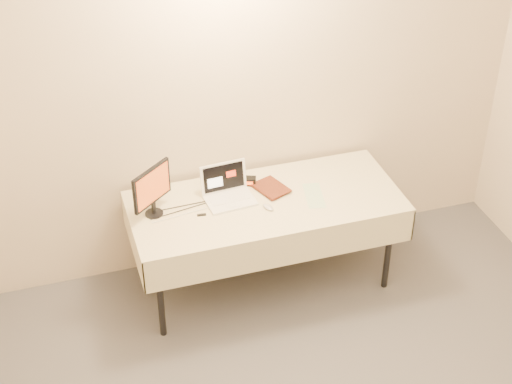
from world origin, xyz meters
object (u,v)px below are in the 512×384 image
object	(u,v)px
laptop	(227,191)
monitor	(152,188)
book	(261,180)
table	(266,208)

from	to	relation	value
laptop	monitor	world-z (taller)	monitor
monitor	laptop	bearing A→B (deg)	-34.91
laptop	book	world-z (taller)	book
table	book	size ratio (longest dim) A/B	7.63
laptop	book	xyz separation A→B (m)	(0.23, -0.03, 0.07)
table	monitor	bearing A→B (deg)	174.61
laptop	book	size ratio (longest dim) A/B	1.42
laptop	table	bearing A→B (deg)	-29.28
table	laptop	size ratio (longest dim) A/B	5.39
table	laptop	xyz separation A→B (m)	(-0.24, 0.11, 0.12)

